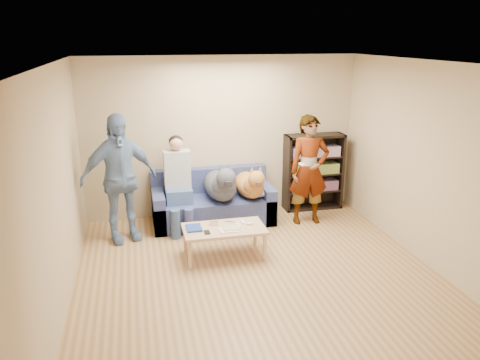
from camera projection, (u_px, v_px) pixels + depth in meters
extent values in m
plane|color=olive|center=(262.00, 282.00, 5.71)|extent=(5.00, 5.00, 0.00)
plane|color=white|center=(265.00, 64.00, 4.94)|extent=(5.00, 5.00, 0.00)
plane|color=tan|center=(222.00, 137.00, 7.66)|extent=(4.50, 0.00, 4.50)
plane|color=tan|center=(369.00, 294.00, 3.00)|extent=(4.50, 0.00, 4.50)
plane|color=tan|center=(55.00, 196.00, 4.84)|extent=(0.00, 5.00, 5.00)
plane|color=tan|center=(438.00, 169.00, 5.81)|extent=(0.00, 5.00, 5.00)
ellipsoid|color=silver|center=(257.00, 191.00, 7.46)|extent=(0.45, 0.38, 0.16)
imported|color=gray|center=(309.00, 170.00, 7.32)|extent=(0.65, 0.44, 1.73)
imported|color=#6D8FAF|center=(119.00, 178.00, 6.66)|extent=(1.19, 0.79, 1.88)
cube|color=white|center=(302.00, 164.00, 7.05)|extent=(0.07, 0.12, 0.03)
cube|color=navy|center=(194.00, 228.00, 6.23)|extent=(0.20, 0.26, 0.03)
cube|color=silver|center=(229.00, 230.00, 6.19)|extent=(0.26, 0.20, 0.02)
cube|color=#AAA588|center=(231.00, 228.00, 6.21)|extent=(0.22, 0.17, 0.01)
cube|color=#B7B8BC|center=(214.00, 223.00, 6.35)|extent=(0.11, 0.06, 0.05)
cube|color=white|center=(243.00, 222.00, 6.42)|extent=(0.04, 0.13, 0.03)
cube|color=silver|center=(250.00, 224.00, 6.37)|extent=(0.09, 0.06, 0.03)
cylinder|color=white|center=(239.00, 226.00, 6.30)|extent=(0.07, 0.07, 0.02)
cylinder|color=silver|center=(238.00, 224.00, 6.37)|extent=(0.07, 0.07, 0.02)
cylinder|color=#C46E1B|center=(225.00, 232.00, 6.12)|extent=(0.13, 0.06, 0.01)
cylinder|color=black|center=(230.00, 222.00, 6.47)|extent=(0.13, 0.08, 0.01)
cube|color=black|center=(207.00, 232.00, 6.11)|extent=(0.07, 0.12, 0.02)
cube|color=#515B93|center=(213.00, 210.00, 7.51)|extent=(1.90, 0.85, 0.42)
cube|color=#515B93|center=(209.00, 179.00, 7.70)|extent=(1.90, 0.18, 0.40)
cube|color=#515B93|center=(159.00, 209.00, 7.30)|extent=(0.18, 0.85, 0.58)
cube|color=#515B93|center=(265.00, 201.00, 7.67)|extent=(0.18, 0.85, 0.58)
cube|color=#446895|center=(179.00, 195.00, 7.22)|extent=(0.40, 0.38, 0.22)
cylinder|color=#3B5381|center=(176.00, 225.00, 6.90)|extent=(0.14, 0.14, 0.47)
cylinder|color=#3A427F|center=(189.00, 224.00, 6.94)|extent=(0.14, 0.14, 0.47)
cube|color=#AEAEB3|center=(177.00, 169.00, 7.20)|extent=(0.40, 0.24, 0.58)
sphere|color=tan|center=(176.00, 144.00, 7.08)|extent=(0.21, 0.21, 0.21)
ellipsoid|color=black|center=(176.00, 141.00, 7.10)|extent=(0.22, 0.22, 0.19)
ellipsoid|color=#484B51|center=(220.00, 185.00, 7.37)|extent=(0.48, 1.01, 0.42)
sphere|color=#464950|center=(224.00, 185.00, 7.04)|extent=(0.36, 0.36, 0.36)
sphere|color=#484952|center=(226.00, 178.00, 6.82)|extent=(0.29, 0.29, 0.29)
cube|color=black|center=(228.00, 183.00, 6.72)|extent=(0.09, 0.14, 0.08)
cone|color=#4D5157|center=(221.00, 168.00, 6.79)|extent=(0.09, 0.09, 0.14)
cone|color=#4B4C55|center=(230.00, 167.00, 6.82)|extent=(0.09, 0.09, 0.14)
cylinder|color=#52545D|center=(215.00, 180.00, 7.78)|extent=(0.06, 0.33, 0.19)
ellipsoid|color=#BE713A|center=(249.00, 185.00, 7.48)|extent=(0.42, 0.88, 0.36)
sphere|color=#C8693D|center=(254.00, 185.00, 7.18)|extent=(0.32, 0.32, 0.32)
sphere|color=#BD7839|center=(256.00, 179.00, 6.98)|extent=(0.26, 0.26, 0.26)
cube|color=#4E301B|center=(258.00, 184.00, 6.89)|extent=(0.08, 0.12, 0.07)
cone|color=#BC7939|center=(252.00, 170.00, 6.95)|extent=(0.08, 0.08, 0.12)
cone|color=#B86338|center=(260.00, 170.00, 6.98)|extent=(0.08, 0.08, 0.12)
cylinder|color=#B57037|center=(243.00, 180.00, 7.85)|extent=(0.05, 0.29, 0.17)
cube|color=tan|center=(224.00, 229.00, 6.28)|extent=(1.10, 0.60, 0.04)
cylinder|color=tan|center=(190.00, 255.00, 6.00)|extent=(0.05, 0.05, 0.38)
cylinder|color=#D8A885|center=(265.00, 247.00, 6.22)|extent=(0.05, 0.05, 0.38)
cylinder|color=#D8B185|center=(185.00, 239.00, 6.47)|extent=(0.05, 0.05, 0.38)
cylinder|color=#D4C182|center=(255.00, 233.00, 6.68)|extent=(0.05, 0.05, 0.38)
cube|color=black|center=(287.00, 174.00, 7.91)|extent=(0.04, 0.34, 1.30)
cube|color=black|center=(339.00, 170.00, 8.12)|extent=(0.04, 0.34, 1.30)
cube|color=black|center=(315.00, 136.00, 7.83)|extent=(1.00, 0.34, 0.04)
cube|color=black|center=(312.00, 206.00, 8.20)|extent=(1.00, 0.34, 0.04)
cube|color=black|center=(310.00, 169.00, 8.16)|extent=(1.00, 0.02, 1.30)
cube|color=black|center=(312.00, 190.00, 8.11)|extent=(0.94, 0.32, 0.03)
cube|color=black|center=(313.00, 174.00, 8.02)|extent=(0.94, 0.32, 0.02)
cube|color=black|center=(314.00, 157.00, 7.93)|extent=(0.94, 0.32, 0.02)
cube|color=#B23333|center=(313.00, 185.00, 8.06)|extent=(0.84, 0.24, 0.17)
cube|color=gold|center=(314.00, 168.00, 7.97)|extent=(0.84, 0.24, 0.17)
cube|color=#994C99|center=(315.00, 151.00, 7.89)|extent=(0.84, 0.24, 0.17)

